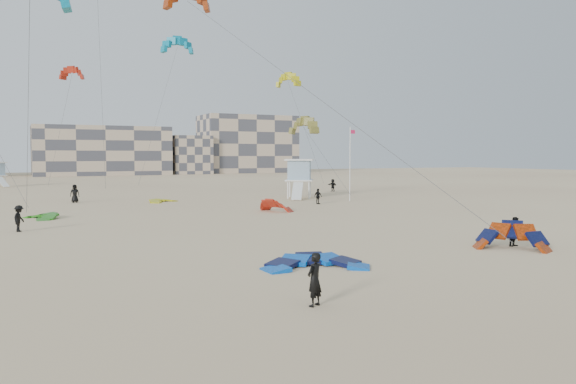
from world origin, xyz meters
name	(u,v)px	position (x,y,z in m)	size (l,w,h in m)	color
ground	(297,296)	(0.00, 0.00, 0.00)	(320.00, 320.00, 0.00)	beige
kite_ground_blue	(315,267)	(2.97, 4.17, 0.00)	(4.19, 4.35, 0.82)	blue
kite_ground_orange	(511,249)	(14.43, 3.94, 0.00)	(3.60, 2.95, 2.19)	red
kite_ground_green	(41,219)	(-7.21, 29.94, 0.00)	(3.16, 3.30, 0.81)	#207C11
kite_ground_red_far	(276,211)	(11.50, 27.30, 0.00)	(3.11, 2.76, 1.77)	#B8320D
kite_ground_yellow	(162,202)	(4.77, 41.23, 0.00)	(3.06, 3.20, 0.56)	#C4BA0C
kitesurfer_main	(314,280)	(-0.06, -1.37, 0.87)	(0.64, 0.42, 1.75)	black
kitesurfer_b	(516,232)	(15.34, 4.52, 0.79)	(0.77, 0.60, 1.58)	black
kitesurfer_c	(19,218)	(-8.68, 22.43, 0.85)	(1.10, 0.63, 1.70)	black
kitesurfer_d	(318,196)	(18.35, 32.12, 0.78)	(0.92, 0.38, 1.56)	black
kitesurfer_e	(75,194)	(-3.52, 44.41, 0.95)	(0.93, 0.60, 1.89)	black
kitesurfer_f	(333,185)	(29.64, 48.65, 0.84)	(1.56, 0.50, 1.69)	black
kite_fly_orange	(187,1)	(4.00, 27.90, 17.29)	(9.16, 29.11, 17.51)	red
kite_fly_olive	(304,127)	(19.97, 38.47, 8.00)	(4.81, 12.30, 8.35)	olive
kite_fly_yellow	(288,81)	(25.09, 53.24, 15.06)	(6.02, 6.31, 15.18)	#C4BA0C
kite_fly_teal_b	(177,47)	(12.32, 63.26, 20.44)	(9.76, 9.96, 20.87)	#0592AF
kite_fly_red	(72,74)	(-2.33, 58.58, 15.01)	(5.23, 4.28, 15.15)	#B8320D
lifeguard_tower_near	(299,179)	(20.38, 40.30, 2.21)	(4.33, 6.70, 4.46)	white
flagpole	(350,162)	(23.12, 33.79, 4.13)	(0.64, 0.10, 7.86)	white
condo_mid	(101,151)	(10.00, 130.00, 6.00)	(32.00, 16.00, 12.00)	tan
condo_east	(247,144)	(50.00, 132.00, 8.00)	(26.00, 14.00, 16.00)	tan
condo_fill_right	(190,155)	(32.00, 128.00, 5.00)	(10.00, 10.00, 10.00)	tan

